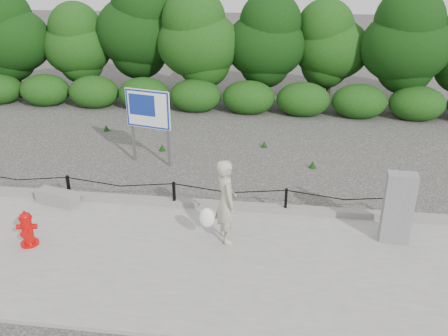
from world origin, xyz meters
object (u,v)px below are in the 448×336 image
concrete_block (58,197)px  fire_hydrant (27,229)px  utility_cabinet (398,208)px  advertising_sign (148,112)px  pedestrian (225,202)px

concrete_block → fire_hydrant: bearing=-82.5°
fire_hydrant → utility_cabinet: 7.20m
advertising_sign → concrete_block: bearing=-103.1°
concrete_block → utility_cabinet: bearing=-4.5°
pedestrian → concrete_block: bearing=52.8°
utility_cabinet → advertising_sign: (-5.91, 3.34, 0.67)m
fire_hydrant → advertising_sign: (1.19, 4.47, 1.05)m
utility_cabinet → pedestrian: bearing=-168.0°
utility_cabinet → concrete_block: bearing=-179.8°
fire_hydrant → utility_cabinet: bearing=-1.7°
fire_hydrant → concrete_block: fire_hydrant is taller
concrete_block → utility_cabinet: 7.37m
fire_hydrant → concrete_block: 1.73m
pedestrian → fire_hydrant: bearing=77.4°
fire_hydrant → concrete_block: bearing=86.7°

